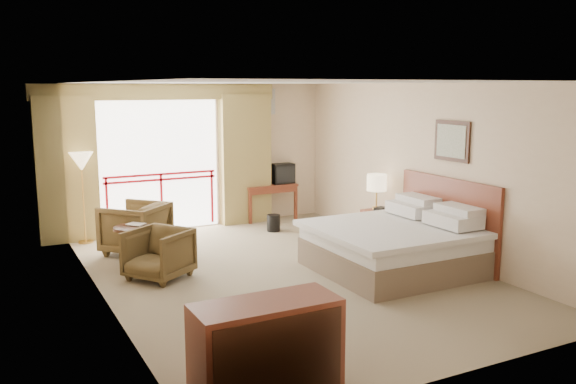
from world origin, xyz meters
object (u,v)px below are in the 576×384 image
nightstand (377,227)px  tv (282,173)px  wastebasket (274,223)px  floor_lamp (81,165)px  armchair_far (136,253)px  bed (396,245)px  desk (267,192)px  table_lamp (377,183)px  dresser (267,349)px  armchair_near (159,278)px  side_table (133,239)px

nightstand → tv: bearing=97.6°
wastebasket → floor_lamp: 3.53m
armchair_far → floor_lamp: (-0.61, 1.07, 1.34)m
bed → desk: 4.05m
bed → table_lamp: size_ratio=3.57×
table_lamp → desk: table_lamp is taller
table_lamp → desk: 2.74m
dresser → armchair_far: bearing=90.9°
armchair_far → armchair_near: size_ratio=1.16×
desk → side_table: desk is taller
bed → nightstand: bearing=63.7°
armchair_near → armchair_far: bearing=143.7°
nightstand → tv: size_ratio=1.26×
wastebasket → armchair_near: size_ratio=0.39×
wastebasket → armchair_far: (-2.63, -0.34, -0.15)m
tv → floor_lamp: bearing=-166.5°
side_table → floor_lamp: size_ratio=0.38×
dresser → bed: bearing=39.0°
wastebasket → armchair_far: bearing=-172.6°
armchair_near → side_table: side_table is taller
bed → tv: tv is taller
dresser → floor_lamp: bearing=96.7°
nightstand → wastebasket: 2.00m
armchair_far → dresser: bearing=45.8°
armchair_far → desk: bearing=161.5°
nightstand → table_lamp: table_lamp is taller
nightstand → armchair_far: size_ratio=0.63×
bed → dresser: 4.03m
armchair_far → dresser: size_ratio=0.71×
bed → wastebasket: bed is taller
desk → armchair_far: (-2.99, -1.37, -0.56)m
floor_lamp → table_lamp: bearing=-27.1°
desk → armchair_near: (-3.03, -2.84, -0.56)m
desk → floor_lamp: bearing=-174.4°
table_lamp → floor_lamp: bearing=152.9°
armchair_far → dresser: 5.12m
bed → tv: size_ratio=4.75×
wastebasket → floor_lamp: (-3.24, 0.73, 1.19)m
bed → nightstand: (0.70, 1.43, -0.09)m
armchair_far → wastebasket: bearing=144.2°
desk → wastebasket: size_ratio=3.56×
wastebasket → tv: bearing=55.7°
wastebasket → dresser: 6.09m
desk → dresser: size_ratio=0.86×
armchair_far → side_table: (-0.20, -0.69, 0.41)m
side_table → floor_lamp: 2.03m
armchair_far → tv: bearing=158.6°
table_lamp → wastebasket: table_lamp is taller
bed → armchair_near: (-3.15, 1.21, -0.38)m
wastebasket → side_table: bearing=-160.1°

